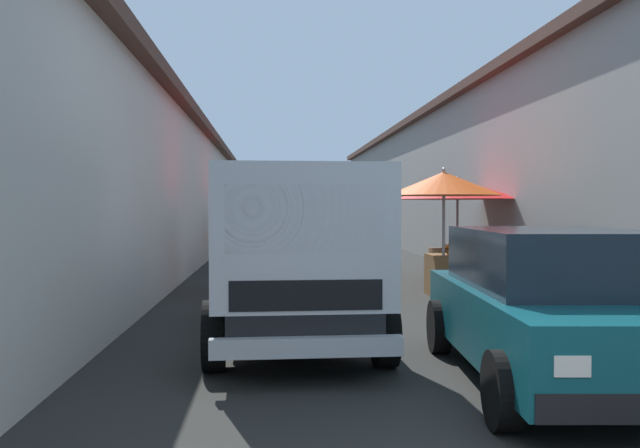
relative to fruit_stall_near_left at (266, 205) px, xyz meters
name	(u,v)px	position (x,y,z in m)	size (l,w,h in m)	color
ground	(339,277)	(-4.33, -1.76, -1.73)	(90.00, 90.00, 0.00)	#282826
building_left_whitewash	(64,193)	(-2.08, 5.32, 0.32)	(49.80, 7.50, 4.08)	beige
building_right_concrete	(582,178)	(-2.08, -8.84, 0.76)	(49.80, 7.50, 4.97)	gray
fruit_stall_near_left	(266,205)	(0.00, 0.00, 0.00)	(2.34, 2.34, 2.26)	#9E9EA3
fruit_stall_mid_lane	(270,203)	(-6.84, -0.13, 0.03)	(2.30, 2.30, 2.28)	#9E9EA3
fruit_stall_near_right	(444,201)	(-8.08, -3.33, 0.05)	(2.12, 2.12, 2.39)	#9E9EA3
fruit_stall_far_left	(457,199)	(-5.24, -4.37, 0.13)	(2.86, 2.86, 2.38)	#9E9EA3
hatchback_car	(555,305)	(-14.07, -2.81, -0.99)	(4.03, 2.16, 1.45)	#0F4C56
delivery_truck	(296,263)	(-12.69, -0.42, -0.69)	(4.96, 2.07, 2.08)	black
vendor_by_crates	(368,233)	(-0.36, -3.07, -0.82)	(0.63, 0.24, 1.58)	navy
parked_scooter	(225,256)	(-3.44, 1.00, -1.28)	(1.66, 0.60, 1.14)	black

